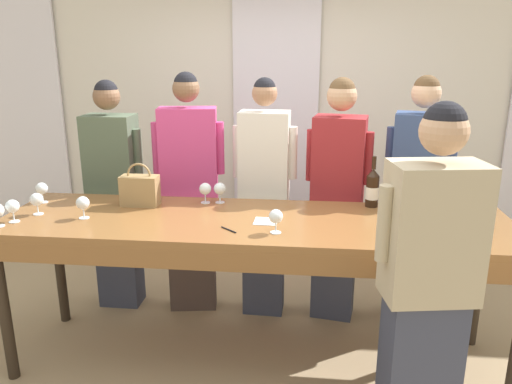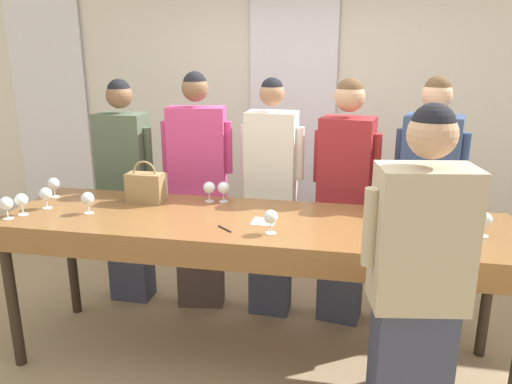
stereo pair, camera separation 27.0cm
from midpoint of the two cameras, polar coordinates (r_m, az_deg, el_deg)
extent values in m
plane|color=tan|center=(3.54, 2.02, -18.55)|extent=(18.00, 18.00, 0.00)
cube|color=silver|center=(4.86, 5.87, 8.78)|extent=(12.00, 0.06, 2.80)
cube|color=white|center=(5.64, -21.02, 8.24)|extent=(0.80, 0.03, 2.69)
cube|color=white|center=(4.81, 5.78, 8.02)|extent=(0.80, 0.03, 2.69)
cube|color=brown|center=(3.09, 2.20, -3.52)|extent=(3.16, 0.85, 0.04)
cube|color=brown|center=(2.75, 0.83, -7.96)|extent=(3.03, 0.03, 0.12)
cylinder|color=#2D2319|center=(3.55, -24.17, -11.11)|extent=(0.07, 0.07, 0.95)
cylinder|color=#2D2319|center=(4.08, -18.59, -6.94)|extent=(0.07, 0.07, 0.95)
cylinder|color=#2D2319|center=(3.73, 26.92, -10.12)|extent=(0.07, 0.07, 0.95)
cylinder|color=black|center=(3.36, 15.87, -0.27)|extent=(0.08, 0.08, 0.21)
cone|color=black|center=(3.33, 16.04, 1.83)|extent=(0.08, 0.08, 0.05)
cylinder|color=black|center=(3.31, 16.12, 2.93)|extent=(0.03, 0.03, 0.09)
cylinder|color=white|center=(3.36, 15.86, -0.45)|extent=(0.09, 0.09, 0.08)
cube|color=#997A4C|center=(3.45, -10.36, 0.44)|extent=(0.25, 0.12, 0.20)
torus|color=#997A4C|center=(3.42, -10.45, 2.19)|extent=(0.16, 0.01, 0.16)
cylinder|color=white|center=(3.14, 26.76, -4.55)|extent=(0.06, 0.06, 0.00)
cylinder|color=white|center=(3.13, 26.84, -3.99)|extent=(0.01, 0.01, 0.06)
sphere|color=white|center=(3.11, 26.99, -2.87)|extent=(0.08, 0.08, 0.08)
cylinder|color=white|center=(2.86, 4.40, -4.74)|extent=(0.06, 0.06, 0.00)
cylinder|color=white|center=(2.85, 4.41, -4.13)|extent=(0.01, 0.01, 0.06)
sphere|color=white|center=(2.83, 4.44, -2.89)|extent=(0.08, 0.08, 0.08)
sphere|color=maroon|center=(2.83, 4.43, -3.09)|extent=(0.05, 0.05, 0.05)
cylinder|color=white|center=(3.43, -23.06, -2.41)|extent=(0.06, 0.06, 0.00)
cylinder|color=white|center=(3.43, -23.12, -1.90)|extent=(0.01, 0.01, 0.06)
sphere|color=white|center=(3.41, -23.24, -0.86)|extent=(0.08, 0.08, 0.08)
cylinder|color=white|center=(3.44, -3.10, -1.08)|extent=(0.06, 0.06, 0.00)
cylinder|color=white|center=(3.43, -3.11, -0.57)|extent=(0.01, 0.01, 0.06)
sphere|color=white|center=(3.41, -3.13, 0.48)|extent=(0.08, 0.08, 0.08)
cylinder|color=white|center=(3.52, -20.76, -1.74)|extent=(0.06, 0.06, 0.00)
cylinder|color=white|center=(3.51, -20.81, -1.24)|extent=(0.01, 0.01, 0.06)
sphere|color=white|center=(3.49, -20.91, -0.22)|extent=(0.08, 0.08, 0.08)
sphere|color=maroon|center=(3.49, -20.90, -0.38)|extent=(0.05, 0.05, 0.05)
cylinder|color=white|center=(3.33, -16.38, -2.34)|extent=(0.06, 0.06, 0.00)
cylinder|color=white|center=(3.32, -16.42, -1.81)|extent=(0.01, 0.01, 0.06)
sphere|color=white|center=(3.30, -16.51, -0.73)|extent=(0.08, 0.08, 0.08)
sphere|color=maroon|center=(3.30, -16.49, -0.91)|extent=(0.05, 0.05, 0.05)
cylinder|color=white|center=(3.39, -24.47, -2.79)|extent=(0.06, 0.06, 0.00)
cylinder|color=white|center=(3.39, -24.53, -2.27)|extent=(0.01, 0.01, 0.06)
sphere|color=white|center=(3.37, -24.66, -1.22)|extent=(0.08, 0.08, 0.08)
sphere|color=maroon|center=(3.37, -24.64, -1.39)|extent=(0.05, 0.05, 0.05)
cylinder|color=white|center=(3.43, -1.46, -1.11)|extent=(0.06, 0.06, 0.00)
cylinder|color=white|center=(3.42, -1.47, -0.59)|extent=(0.01, 0.01, 0.06)
sphere|color=white|center=(3.40, -1.47, 0.46)|extent=(0.08, 0.08, 0.08)
cylinder|color=white|center=(3.76, -20.12, -0.54)|extent=(0.06, 0.06, 0.00)
cylinder|color=white|center=(3.76, -20.17, -0.07)|extent=(0.01, 0.01, 0.06)
sphere|color=white|center=(3.74, -20.27, 0.89)|extent=(0.08, 0.08, 0.08)
cube|color=white|center=(3.04, 3.45, -3.43)|extent=(0.15, 0.15, 0.00)
cylinder|color=black|center=(2.91, -0.95, -4.27)|extent=(0.10, 0.09, 0.01)
cube|color=#383D51|center=(4.21, -12.35, -6.40)|extent=(0.32, 0.22, 0.86)
cube|color=#4C5B47|center=(3.98, -13.01, 3.89)|extent=(0.38, 0.25, 0.68)
sphere|color=brown|center=(3.91, -13.46, 10.70)|extent=(0.20, 0.20, 0.20)
sphere|color=black|center=(3.91, -13.49, 11.20)|extent=(0.17, 0.17, 0.17)
cylinder|color=#4C5B47|center=(3.89, -10.27, 4.53)|extent=(0.07, 0.07, 0.37)
cylinder|color=#4C5B47|center=(4.06, -15.73, 4.67)|extent=(0.07, 0.07, 0.37)
cube|color=#473833|center=(4.01, -4.44, -6.95)|extent=(0.38, 0.23, 0.89)
cube|color=#C63D7A|center=(3.77, -4.71, 4.32)|extent=(0.45, 0.27, 0.71)
sphere|color=brown|center=(3.70, -4.88, 11.74)|extent=(0.20, 0.20, 0.20)
sphere|color=black|center=(3.70, -4.90, 12.27)|extent=(0.17, 0.17, 0.17)
cylinder|color=#C63D7A|center=(3.74, -1.18, 5.09)|extent=(0.08, 0.08, 0.39)
cylinder|color=#C63D7A|center=(3.80, -8.21, 5.11)|extent=(0.08, 0.08, 0.39)
cube|color=#383D51|center=(3.91, 3.73, -7.67)|extent=(0.31, 0.22, 0.88)
cube|color=silver|center=(3.66, 3.96, 3.72)|extent=(0.37, 0.26, 0.70)
sphere|color=#9E7051|center=(3.59, 4.10, 11.17)|extent=(0.18, 0.18, 0.18)
sphere|color=black|center=(3.59, 4.11, 11.67)|extent=(0.16, 0.16, 0.16)
cylinder|color=silver|center=(3.62, 7.12, 4.35)|extent=(0.07, 0.07, 0.38)
cylinder|color=silver|center=(3.69, 0.87, 4.67)|extent=(0.07, 0.07, 0.38)
cube|color=#383D51|center=(3.89, 11.70, -8.26)|extent=(0.35, 0.28, 0.87)
cube|color=maroon|center=(3.64, 12.39, 2.96)|extent=(0.41, 0.33, 0.69)
sphere|color=tan|center=(3.56, 12.86, 10.57)|extent=(0.21, 0.21, 0.21)
sphere|color=brown|center=(3.56, 12.90, 11.16)|extent=(0.19, 0.19, 0.19)
cylinder|color=maroon|center=(3.60, 15.64, 3.45)|extent=(0.08, 0.08, 0.38)
cylinder|color=maroon|center=(3.66, 9.28, 4.03)|extent=(0.08, 0.08, 0.38)
cube|color=brown|center=(3.94, 20.10, -8.49)|extent=(0.36, 0.30, 0.88)
cube|color=#334775|center=(3.69, 21.27, 2.76)|extent=(0.43, 0.35, 0.70)
sphere|color=#DBAD89|center=(3.62, 22.06, 10.27)|extent=(0.20, 0.20, 0.20)
sphere|color=brown|center=(3.62, 22.12, 10.82)|extent=(0.18, 0.18, 0.18)
cylinder|color=#334775|center=(3.68, 24.57, 3.19)|extent=(0.08, 0.08, 0.38)
cylinder|color=#334775|center=(3.70, 18.15, 3.90)|extent=(0.08, 0.08, 0.38)
cube|color=#383D51|center=(2.80, 19.82, -19.66)|extent=(0.40, 0.28, 0.85)
cube|color=tan|center=(2.45, 21.50, -5.00)|extent=(0.47, 0.33, 0.67)
sphere|color=tan|center=(2.33, 22.71, 6.11)|extent=(0.22, 0.22, 0.22)
sphere|color=black|center=(2.32, 22.82, 7.04)|extent=(0.19, 0.19, 0.19)
cylinder|color=tan|center=(2.36, 16.19, -3.95)|extent=(0.08, 0.08, 0.37)
cylinder|color=tan|center=(2.52, 26.71, -3.80)|extent=(0.08, 0.08, 0.37)
camera|label=1|loc=(0.14, -87.52, 0.72)|focal=35.00mm
camera|label=2|loc=(0.14, 92.48, -0.72)|focal=35.00mm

